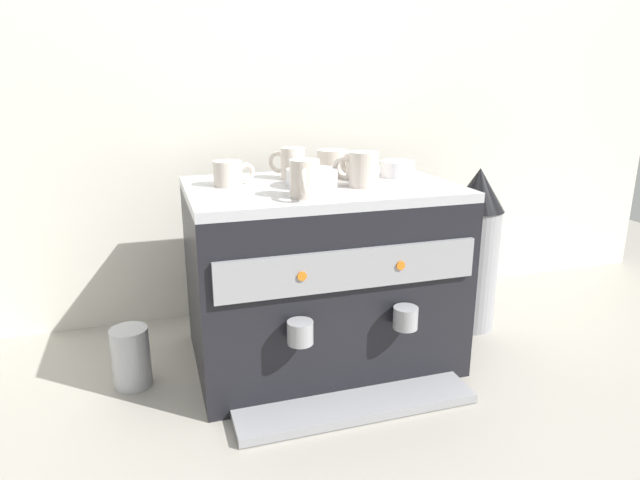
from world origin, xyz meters
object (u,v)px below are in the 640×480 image
object	(u,v)px
ceramic_cup_0	(305,179)
ceramic_bowl_0	(312,178)
ceramic_cup_5	(361,166)
milk_pitcher	(131,357)
ceramic_cup_3	(362,169)
espresso_machine	(321,274)
ceramic_cup_2	(334,161)
ceramic_cup_4	(291,163)
coffee_grinder	(474,248)
ceramic_bowl_1	(397,169)
ceramic_cup_1	(229,173)

from	to	relation	value
ceramic_cup_0	ceramic_bowl_0	distance (m)	0.13
ceramic_bowl_0	ceramic_cup_0	bearing A→B (deg)	-114.43
ceramic_cup_5	milk_pitcher	bearing A→B (deg)	-176.77
ceramic_cup_3	ceramic_bowl_0	world-z (taller)	ceramic_cup_3
espresso_machine	ceramic_cup_2	world-z (taller)	ceramic_cup_2
ceramic_cup_2	ceramic_cup_4	xyz separation A→B (m)	(-0.13, -0.06, 0.01)
espresso_machine	ceramic_cup_0	xyz separation A→B (m)	(-0.08, -0.13, 0.28)
ceramic_cup_4	coffee_grinder	xyz separation A→B (m)	(0.53, -0.05, -0.26)
ceramic_cup_5	ceramic_bowl_0	distance (m)	0.15
ceramic_cup_0	ceramic_bowl_1	xyz separation A→B (m)	(0.31, 0.18, -0.02)
coffee_grinder	ceramic_cup_0	bearing A→B (deg)	-162.11
ceramic_cup_5	ceramic_cup_1	bearing A→B (deg)	176.86
ceramic_cup_2	ceramic_cup_5	xyz separation A→B (m)	(0.03, -0.12, 0.00)
ceramic_cup_0	ceramic_cup_2	size ratio (longest dim) A/B	0.91
ceramic_cup_1	ceramic_cup_5	bearing A→B (deg)	-3.14
ceramic_cup_4	ceramic_bowl_1	size ratio (longest dim) A/B	0.96
ceramic_cup_4	espresso_machine	bearing A→B (deg)	-63.39
ceramic_cup_3	coffee_grinder	size ratio (longest dim) A/B	0.21
milk_pitcher	ceramic_cup_5	bearing A→B (deg)	3.23
espresso_machine	ceramic_cup_1	xyz separation A→B (m)	(-0.21, 0.05, 0.26)
ceramic_bowl_0	coffee_grinder	distance (m)	0.57
ceramic_cup_0	espresso_machine	bearing A→B (deg)	59.58
ceramic_bowl_1	milk_pitcher	xyz separation A→B (m)	(-0.70, -0.05, -0.41)
espresso_machine	ceramic_bowl_0	size ratio (longest dim) A/B	5.20
ceramic_cup_0	ceramic_cup_5	size ratio (longest dim) A/B	0.92
espresso_machine	ceramic_cup_2	size ratio (longest dim) A/B	5.54
ceramic_cup_1	ceramic_cup_2	bearing A→B (deg)	19.36
milk_pitcher	coffee_grinder	bearing A→B (deg)	2.91
ceramic_bowl_1	milk_pitcher	size ratio (longest dim) A/B	0.61
ceramic_cup_3	ceramic_cup_5	bearing A→B (deg)	70.10
ceramic_cup_1	ceramic_cup_3	bearing A→B (deg)	-19.77
ceramic_cup_3	ceramic_cup_5	distance (m)	0.10
ceramic_cup_3	ceramic_cup_0	bearing A→B (deg)	-154.96
ceramic_cup_4	ceramic_cup_5	size ratio (longest dim) A/B	0.74
espresso_machine	ceramic_cup_0	size ratio (longest dim) A/B	6.06
espresso_machine	ceramic_cup_0	world-z (taller)	ceramic_cup_0
ceramic_cup_0	milk_pitcher	bearing A→B (deg)	161.61
ceramic_cup_0	ceramic_cup_3	xyz separation A→B (m)	(0.16, 0.08, 0.00)
ceramic_cup_3	coffee_grinder	distance (m)	0.49
ceramic_cup_5	coffee_grinder	bearing A→B (deg)	2.39
ceramic_cup_1	milk_pitcher	bearing A→B (deg)	-168.85
ceramic_cup_3	ceramic_bowl_0	bearing A→B (deg)	160.99
ceramic_cup_0	ceramic_bowl_0	size ratio (longest dim) A/B	0.86
ceramic_cup_5	ceramic_bowl_0	bearing A→B (deg)	-160.53
ceramic_cup_0	milk_pitcher	distance (m)	0.60
ceramic_cup_0	coffee_grinder	world-z (taller)	ceramic_cup_0
ceramic_cup_3	milk_pitcher	xyz separation A→B (m)	(-0.56, 0.06, -0.43)
ceramic_cup_3	ceramic_bowl_1	world-z (taller)	ceramic_cup_3
ceramic_bowl_0	milk_pitcher	size ratio (longest dim) A/B	0.84
ceramic_cup_3	milk_pitcher	world-z (taller)	ceramic_cup_3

